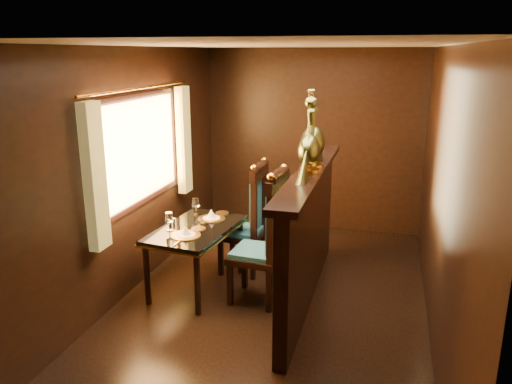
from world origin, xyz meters
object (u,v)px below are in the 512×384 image
peacock_left (309,137)px  peacock_right (313,128)px  dining_table (196,233)px  chair_left (269,234)px  chair_right (252,215)px

peacock_left → peacock_right: peacock_right is taller
peacock_left → peacock_right: bearing=90.0°
dining_table → peacock_left: bearing=3.4°
dining_table → chair_left: size_ratio=0.89×
chair_right → peacock_right: (0.71, -0.38, 1.06)m
dining_table → peacock_right: bearing=14.1°
chair_right → peacock_right: 1.33m
dining_table → chair_right: chair_right is taller
chair_left → peacock_left: size_ratio=2.07×
peacock_left → peacock_right: size_ratio=0.88×
peacock_left → chair_left: bearing=-174.0°
chair_left → peacock_left: bearing=10.4°
dining_table → peacock_left: 1.60m
chair_left → peacock_left: 1.04m
dining_table → peacock_left: size_ratio=1.84×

